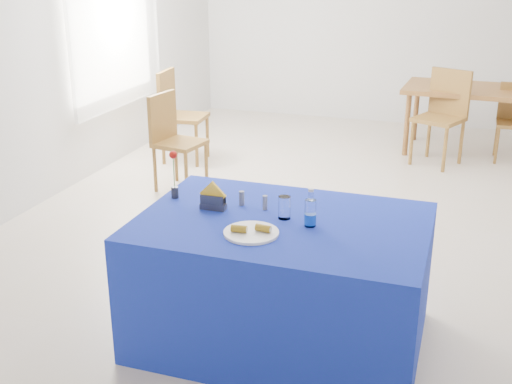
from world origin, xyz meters
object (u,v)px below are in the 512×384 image
Objects in this scene: plate at (251,233)px; oak_table at (468,94)px; chair_bg_left at (444,110)px; water_bottle at (310,214)px; chair_win_a at (172,135)px; chair_win_b at (177,109)px; blue_table at (282,281)px.

oak_table is at bearing 77.59° from plate.
oak_table is at bearing 87.04° from chair_bg_left.
water_bottle is 2.94m from chair_win_a.
chair_win_a reaches higher than oak_table.
chair_win_b reaches higher than oak_table.
plate is at bearing -137.20° from chair_win_a.
chair_win_b is (-2.24, 3.07, -0.26)m from water_bottle.
chair_win_b is (-1.98, 3.27, -0.20)m from plate.
plate is at bearing -77.43° from chair_bg_left.
plate is 4.68m from oak_table.
chair_win_b is (-0.35, 0.84, 0.04)m from chair_win_a.
oak_table is (1.01, 4.57, -0.09)m from plate.
water_bottle is at bearing -9.86° from blue_table.
water_bottle is at bearing -74.16° from chair_bg_left.
oak_table is at bearing 78.25° from blue_table.
oak_table is (0.90, 4.34, 0.30)m from blue_table.
water_bottle is 4.43m from oak_table.
water_bottle is (0.27, 0.21, 0.06)m from plate.
chair_win_b is at bearing 121.14° from plate.
chair_bg_left is at bearing 79.32° from plate.
plate is at bearing -102.41° from oak_table.
chair_win_a is at bearing 128.29° from blue_table.
water_bottle is 3.93m from chair_bg_left.
plate is at bearing -142.40° from water_bottle.
oak_table is 3.40m from chair_win_a.
chair_bg_left is 1.09× the size of chair_win_a.
blue_table is at bearing -76.58° from chair_bg_left.
chair_win_b is at bearing -140.02° from chair_bg_left.
chair_win_a is 0.91m from chair_win_b.
water_bottle is 0.23× the size of chair_win_a.
chair_bg_left is (0.77, 4.10, -0.19)m from plate.
chair_win_b reaches higher than chair_win_a.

